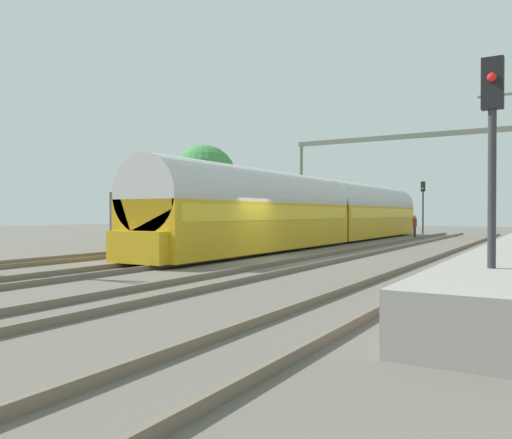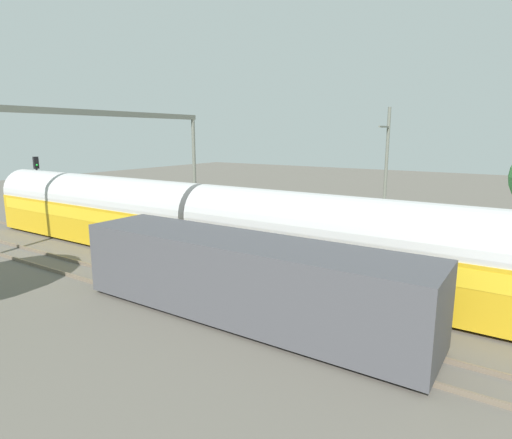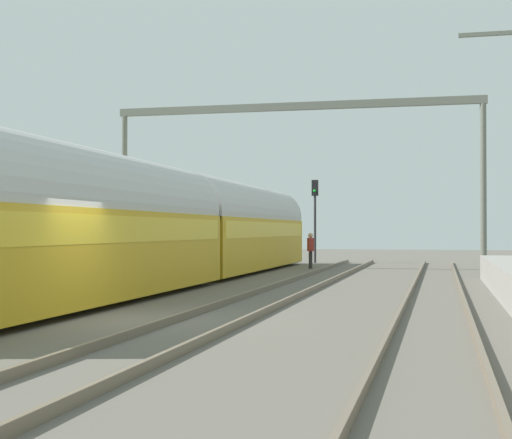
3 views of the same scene
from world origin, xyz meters
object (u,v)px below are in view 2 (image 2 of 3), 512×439
Objects in this scene: passenger_train at (202,224)px; person_crossing at (104,212)px; catenary_gantry at (105,141)px; freight_car at (243,278)px; railway_signal_far at (38,179)px.

passenger_train is 11.66m from person_crossing.
person_crossing is at bearing 67.65° from catenary_gantry.
passenger_train is 1.88× the size of catenary_gantry.
catenary_gantry is (6.54, 15.56, 4.49)m from freight_car.
freight_car is at bearing -47.13° from person_crossing.
passenger_train is at bearing 52.19° from freight_car.
railway_signal_far reaches higher than freight_car.
freight_car is (-4.36, -5.62, -0.50)m from passenger_train.
catenary_gantry reaches higher than person_crossing.
freight_car is 7.51× the size of person_crossing.
person_crossing is 5.14m from catenary_gantry.
catenary_gantry is at bearing -46.73° from person_crossing.
catenary_gantry is at bearing 77.64° from passenger_train.
railway_signal_far is 8.39m from catenary_gantry.
person_crossing is (7.09, 16.91, -0.44)m from freight_car.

